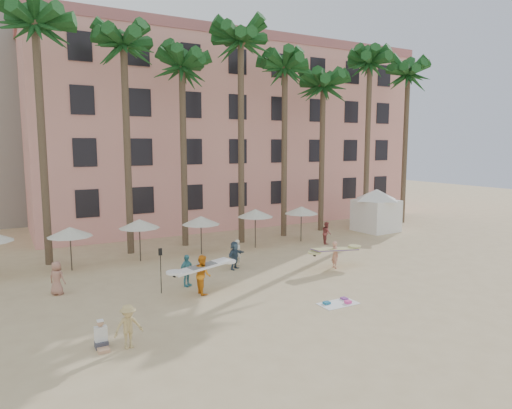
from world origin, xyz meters
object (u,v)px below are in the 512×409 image
Objects in this scene: cabana at (376,206)px; carrier_white at (203,273)px; pink_hotel at (224,136)px; carrier_yellow at (335,253)px.

carrier_white is at bearing -156.95° from cabana.
pink_hotel is 16.29m from cabana.
carrier_white is (-18.79, -8.00, -1.06)m from cabana.
carrier_yellow is at bearing 3.68° from carrier_white.
pink_hotel is at bearing 83.07° from carrier_yellow.
cabana is at bearing -59.11° from pink_hotel.
pink_hotel is 24.73m from carrier_white.
cabana is 1.50× the size of carrier_white.
carrier_white is at bearing -176.32° from carrier_yellow.
cabana reaches higher than carrier_yellow.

